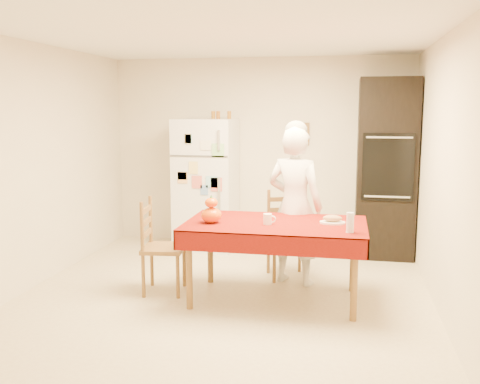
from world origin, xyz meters
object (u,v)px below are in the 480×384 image
(seated_woman, at_px, (295,206))
(wine_glass, at_px, (350,223))
(dining_table, at_px, (275,230))
(chair_far, at_px, (286,231))
(refrigerator, at_px, (206,184))
(oven_cabinet, at_px, (386,169))
(pumpkin_lower, at_px, (211,215))
(chair_left, at_px, (157,243))
(bread_plate, at_px, (332,223))
(coffee_mug, at_px, (268,219))

(seated_woman, height_order, wine_glass, seated_woman)
(dining_table, xyz_separation_m, chair_far, (0.02, 0.78, -0.18))
(refrigerator, bearing_deg, dining_table, -57.38)
(oven_cabinet, distance_m, dining_table, 2.20)
(pumpkin_lower, relative_size, wine_glass, 1.11)
(dining_table, height_order, seated_woman, seated_woman)
(dining_table, relative_size, chair_far, 1.79)
(refrigerator, height_order, dining_table, refrigerator)
(dining_table, relative_size, chair_left, 1.79)
(chair_far, relative_size, bread_plate, 3.96)
(dining_table, distance_m, chair_far, 0.80)
(coffee_mug, relative_size, wine_glass, 0.57)
(bread_plate, bearing_deg, wine_glass, -65.05)
(chair_far, xyz_separation_m, chair_left, (-1.21, -0.78, 0.00))
(chair_far, xyz_separation_m, bread_plate, (0.51, -0.72, 0.26))
(refrigerator, xyz_separation_m, chair_far, (1.17, -1.02, -0.34))
(chair_left, relative_size, pumpkin_lower, 4.87)
(chair_left, relative_size, bread_plate, 3.96)
(dining_table, distance_m, seated_woman, 0.58)
(refrigerator, height_order, wine_glass, refrigerator)
(chair_left, xyz_separation_m, seated_woman, (1.32, 0.55, 0.32))
(chair_far, xyz_separation_m, pumpkin_lower, (-0.62, -0.91, 0.33))
(chair_far, distance_m, coffee_mug, 0.93)
(oven_cabinet, xyz_separation_m, chair_far, (-1.11, -1.06, -0.59))
(chair_far, height_order, coffee_mug, chair_far)
(bread_plate, bearing_deg, seated_woman, 129.29)
(refrigerator, height_order, bread_plate, refrigerator)
(oven_cabinet, distance_m, wine_glass, 2.18)
(wine_glass, height_order, bread_plate, wine_glass)
(seated_woman, bearing_deg, pumpkin_lower, 60.81)
(refrigerator, xyz_separation_m, chair_left, (-0.03, -1.80, -0.34))
(chair_left, distance_m, pumpkin_lower, 0.69)
(seated_woman, distance_m, pumpkin_lower, 0.99)
(oven_cabinet, distance_m, coffee_mug, 2.29)
(seated_woman, height_order, coffee_mug, seated_woman)
(oven_cabinet, bearing_deg, refrigerator, -178.82)
(coffee_mug, bearing_deg, oven_cabinet, 58.41)
(wine_glass, bearing_deg, oven_cabinet, 78.33)
(dining_table, distance_m, chair_left, 1.20)
(pumpkin_lower, height_order, wine_glass, wine_glass)
(wine_glass, relative_size, bread_plate, 0.73)
(dining_table, bearing_deg, coffee_mug, -123.15)
(refrigerator, relative_size, dining_table, 1.00)
(pumpkin_lower, bearing_deg, dining_table, 11.83)
(refrigerator, xyz_separation_m, wine_glass, (1.84, -2.08, -0.00))
(wine_glass, bearing_deg, refrigerator, 131.55)
(bread_plate, bearing_deg, chair_left, -177.98)
(coffee_mug, bearing_deg, dining_table, 56.85)
(oven_cabinet, relative_size, seated_woman, 1.33)
(chair_left, distance_m, bread_plate, 1.74)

